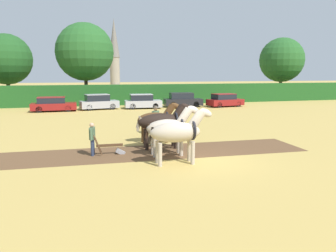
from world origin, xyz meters
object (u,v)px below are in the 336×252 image
parked_car_far_left (53,104)px  parked_car_center_left (143,102)px  church_spire (114,52)px  draft_horse_trail_right (157,120)px  parked_car_center_right (225,100)px  draft_horse_lead_left (178,132)px  plow (112,148)px  tree_center_left (85,52)px  farmer_at_plow (92,137)px  tree_left (6,59)px  tree_center (282,60)px  parked_car_left (99,102)px  parked_car_center (183,100)px  draft_horse_trail_left (162,122)px  farmer_beside_team (156,118)px  draft_horse_lead_right (170,128)px

parked_car_far_left → parked_car_center_left: parked_car_center_left is taller
church_spire → draft_horse_trail_right: size_ratio=6.32×
parked_car_far_left → parked_car_center_right: (18.59, -0.20, 0.01)m
draft_horse_lead_left → parked_car_center_left: bearing=84.9°
plow → parked_car_far_left: bearing=103.4°
draft_horse_lead_left → parked_car_center_left: size_ratio=0.72×
draft_horse_trail_right → draft_horse_lead_left: bearing=-90.0°
draft_horse_lead_left → parked_car_far_left: (-6.55, 21.56, -0.67)m
tree_center_left → farmer_at_plow: bearing=-90.7°
tree_left → plow: bearing=-71.2°
parked_car_far_left → draft_horse_lead_left: bearing=-74.1°
tree_left → draft_horse_lead_left: bearing=-68.4°
tree_center → parked_car_center_right: tree_center is taller
plow → parked_car_left: (0.50, 19.85, 0.45)m
plow → parked_car_center: 22.33m
draft_horse_trail_left → parked_car_far_left: (-6.63, 18.56, -0.67)m
tree_center_left → draft_horse_lead_left: size_ratio=3.47×
parked_car_center_left → draft_horse_lead_left: bearing=-94.0°
parked_car_left → farmer_beside_team: bearing=-90.4°
draft_horse_trail_right → farmer_beside_team: draft_horse_trail_right is taller
draft_horse_lead_right → farmer_at_plow: 3.63m
tree_left → parked_car_left: bearing=-41.4°
tree_center_left → draft_horse_trail_right: (3.23, -25.41, -5.12)m
tree_center → plow: 40.08m
tree_center → draft_horse_lead_right: 38.81m
draft_horse_lead_left → parked_car_left: 22.28m
draft_horse_trail_right → parked_car_center_left: size_ratio=0.65×
tree_left → church_spire: (16.87, 36.06, 3.18)m
draft_horse_lead_right → draft_horse_trail_right: (0.08, 3.00, -0.04)m
plow → draft_horse_lead_right: bearing=-15.9°
tree_center → farmer_at_plow: size_ratio=5.76×
draft_horse_lead_left → farmer_beside_team: (0.57, 6.71, -0.30)m
church_spire → parked_car_center_left: church_spire is taller
tree_center → draft_horse_trail_right: size_ratio=3.45×
farmer_beside_team → parked_car_center_left: 15.26m
tree_center → plow: (-27.94, -28.23, -5.39)m
draft_horse_trail_left → parked_car_left: (-2.13, 19.18, -0.61)m
parked_car_left → church_spire: bearing=71.8°
tree_left → draft_horse_trail_left: tree_left is taller
tree_center → parked_car_center_right: 16.96m
tree_left → draft_horse_lead_left: size_ratio=2.97×
parked_car_center_right → parked_car_left: bearing=168.0°
farmer_beside_team → parked_car_far_left: (-7.12, 14.85, -0.37)m
tree_center_left → farmer_beside_team: bearing=-81.0°
draft_horse_trail_right → parked_car_center_right: (11.91, 16.86, -0.55)m
draft_horse_trail_right → plow: 3.58m
draft_horse_lead_left → draft_horse_lead_right: draft_horse_lead_left is taller
tree_center_left → parked_car_left: 9.61m
tree_left → farmer_at_plow: size_ratio=5.47×
farmer_at_plow → parked_car_far_left: (-3.10, 19.20, -0.19)m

